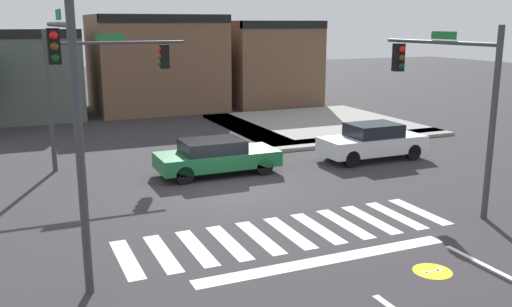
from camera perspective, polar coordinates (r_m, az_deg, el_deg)
The scene contains 10 objects.
ground_plane at distance 19.59m, azimuth -2.61°, elevation -3.64°, with size 120.00×120.00×0.00m, color #302D30.
crosswalk_near at distance 15.69m, azimuth 3.38°, elevation -7.96°, with size 9.32×2.57×0.01m.
bike_detector_marking at distance 13.99m, azimuth 17.35°, elevation -11.25°, with size 0.91×0.91×0.01m.
curb_corner_northeast at distance 31.42m, azimuth 5.69°, elevation 2.82°, with size 10.00×10.60×0.15m.
storefront_row at distance 37.75m, azimuth -10.64°, elevation 8.70°, with size 23.16×6.92×6.12m.
traffic_signal_southwest at distance 13.73m, azimuth -18.62°, elevation 6.48°, with size 0.32×5.74×6.15m.
traffic_signal_northwest at distance 22.96m, azimuth -15.11°, elevation 7.80°, with size 5.39×0.32×5.37m.
traffic_signal_southeast at distance 18.67m, azimuth 18.67°, elevation 6.77°, with size 0.32×5.09×5.57m.
car_white at distance 24.17m, azimuth 11.66°, elevation 1.20°, with size 4.45×1.80×1.53m.
car_green at distance 21.43m, azimuth -4.04°, elevation -0.26°, with size 4.58×1.92×1.34m.
Camera 1 is at (-6.70, -17.52, 5.62)m, focal length 39.69 mm.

